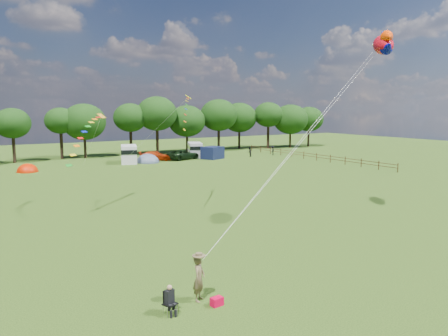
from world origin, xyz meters
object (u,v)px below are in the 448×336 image
walker_b (273,150)px  kite_flyer (199,278)px  camp_chair (169,296)px  fish_kite (384,44)px  tent_greyblue (148,162)px  car_d (183,155)px  tent_orange (28,172)px  car_c (156,156)px  campervan_d (195,149)px  campervan_c (129,153)px  walker_a (250,152)px

walker_b → kite_flyer: bearing=12.3°
camp_chair → fish_kite: 23.07m
tent_greyblue → kite_flyer: kite_flyer is taller
car_d → walker_b: 16.48m
car_d → tent_orange: 23.41m
car_c → tent_orange: size_ratio=1.67×
camp_chair → walker_b: bearing=28.2°
campervan_d → fish_kite: (-7.85, -44.17, 11.26)m
campervan_c → fish_kite: bearing=-156.5°
fish_kite → car_c: bearing=37.4°
kite_flyer → camp_chair: kite_flyer is taller
car_c → camp_chair: bearing=-179.4°
car_c → walker_b: (20.71, -3.01, 0.09)m
car_c → campervan_c: campervan_c is taller
camp_chair → fish_kite: fish_kite is taller
campervan_d → tent_greyblue: campervan_d is taller
campervan_c → kite_flyer: (-13.12, -47.67, -0.43)m
car_d → campervan_d: 3.85m
tent_greyblue → camp_chair: 50.07m
car_d → walker_b: walker_b is taller
kite_flyer → tent_greyblue: bearing=29.2°
tent_greyblue → camp_chair: tent_greyblue is taller
car_c → tent_greyblue: car_c is taller
car_d → campervan_c: bearing=69.7°
tent_greyblue → kite_flyer: bearing=-108.6°
kite_flyer → walker_a: 56.12m
tent_orange → fish_kite: size_ratio=0.82×
car_c → tent_orange: (-18.92, -3.03, -0.72)m
tent_orange → walker_a: size_ratio=1.82×
campervan_d → kite_flyer: bearing=174.6°
campervan_d → walker_a: campervan_d is taller
campervan_d → walker_a: size_ratio=3.33×
tent_greyblue → kite_flyer: 49.09m
car_d → fish_kite: size_ratio=1.60×
tent_orange → camp_chair: bearing=-90.4°
tent_greyblue → fish_kite: (1.73, -41.27, 12.55)m
tent_greyblue → camp_chair: size_ratio=3.19×
fish_kite → walker_a: bearing=15.9°
tent_orange → car_c: bearing=9.1°
campervan_d → campervan_c: bearing=119.8°
camp_chair → fish_kite: (18.95, 5.74, 11.84)m
kite_flyer → walker_a: bearing=11.3°
tent_orange → walker_a: walker_a is taller
car_c → kite_flyer: 51.35m
campervan_c → walker_b: 25.34m
car_d → car_c: bearing=60.5°
kite_flyer → fish_kite: bearing=-25.4°
car_c → camp_chair: (-19.21, -48.72, -0.01)m
tent_greyblue → fish_kite: size_ratio=1.09×
tent_greyblue → kite_flyer: (-15.63, -46.53, 0.96)m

